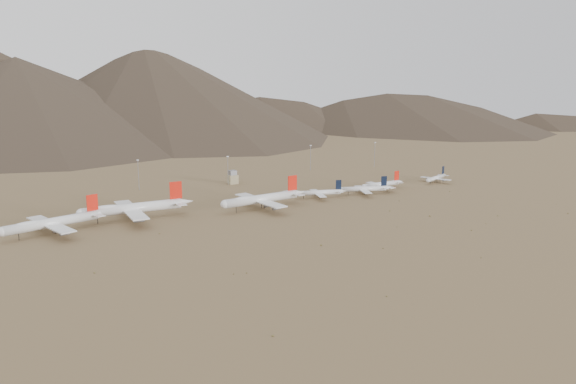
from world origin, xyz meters
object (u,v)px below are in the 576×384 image
widebody_east (262,199)px  widebody_centre (133,208)px  widebody_west (53,222)px  narrowbody_a (320,192)px  narrowbody_b (365,189)px  control_tower (233,178)px

widebody_east → widebody_centre: bearing=164.7°
widebody_west → widebody_centre: (50.97, 9.14, 0.97)m
widebody_centre → narrowbody_a: 144.10m
narrowbody_b → control_tower: bearing=148.3°
widebody_west → widebody_east: bearing=-17.4°
control_tower → widebody_east: bearing=-102.3°
widebody_east → narrowbody_b: bearing=-4.4°
widebody_centre → narrowbody_b: size_ratio=1.86×
narrowbody_a → control_tower: (-34.66, 87.93, 0.84)m
control_tower → widebody_west: bearing=-150.4°
widebody_centre → widebody_east: bearing=-7.5°
widebody_centre → widebody_east: size_ratio=1.08×
narrowbody_a → control_tower: 94.52m
widebody_west → narrowbody_b: 233.66m
narrowbody_a → control_tower: bearing=129.0°
widebody_west → narrowbody_a: widebody_west is taller
narrowbody_a → narrowbody_b: bearing=7.7°
widebody_west → narrowbody_b: size_ratio=1.59×
widebody_west → control_tower: 184.30m
narrowbody_b → control_tower: (-73.38, 94.59, 0.62)m
widebody_east → narrowbody_a: (55.71, 8.78, -2.88)m
widebody_west → narrowbody_a: 194.94m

